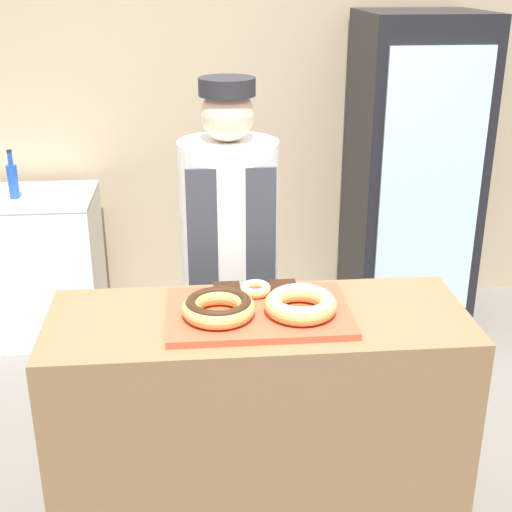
{
  "coord_description": "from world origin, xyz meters",
  "views": [
    {
      "loc": [
        -0.21,
        -2.16,
        2.03
      ],
      "look_at": [
        0.0,
        0.1,
        1.11
      ],
      "focal_mm": 50.0,
      "sensor_mm": 36.0,
      "label": 1
    }
  ],
  "objects": [
    {
      "name": "baker_person",
      "position": [
        -0.06,
        0.64,
        0.85
      ],
      "size": [
        0.41,
        0.41,
        1.63
      ],
      "color": "#4C4C51",
      "rests_on": "ground_plane"
    },
    {
      "name": "donut_mini_center",
      "position": [
        0.0,
        0.13,
        0.97
      ],
      "size": [
        0.12,
        0.12,
        0.04
      ],
      "color": "tan",
      "rests_on": "serving_tray"
    },
    {
      "name": "chest_freezer",
      "position": [
        -1.2,
        1.74,
        0.43
      ],
      "size": [
        0.86,
        0.56,
        0.85
      ],
      "color": "white",
      "rests_on": "ground_plane"
    },
    {
      "name": "beverage_fridge",
      "position": [
        1.05,
        1.73,
        0.91
      ],
      "size": [
        0.67,
        0.69,
        1.81
      ],
      "color": "black",
      "rests_on": "ground_plane"
    },
    {
      "name": "bottle_blue",
      "position": [
        -1.19,
        1.7,
        0.95
      ],
      "size": [
        0.06,
        0.06,
        0.27
      ],
      "color": "#1E4CB2",
      "rests_on": "chest_freezer"
    },
    {
      "name": "brownie_back_right",
      "position": [
        0.1,
        0.13,
        0.97
      ],
      "size": [
        0.09,
        0.09,
        0.03
      ],
      "color": "black",
      "rests_on": "serving_tray"
    },
    {
      "name": "brownie_back_left",
      "position": [
        -0.1,
        0.13,
        0.97
      ],
      "size": [
        0.09,
        0.09,
        0.03
      ],
      "color": "black",
      "rests_on": "serving_tray"
    },
    {
      "name": "donut_light_glaze",
      "position": [
        0.14,
        -0.04,
        0.99
      ],
      "size": [
        0.25,
        0.25,
        0.07
      ],
      "color": "tan",
      "rests_on": "serving_tray"
    },
    {
      "name": "donut_chocolate_glaze",
      "position": [
        -0.14,
        -0.04,
        0.99
      ],
      "size": [
        0.25,
        0.25,
        0.07
      ],
      "color": "tan",
      "rests_on": "serving_tray"
    },
    {
      "name": "display_counter",
      "position": [
        0.0,
        0.0,
        0.46
      ],
      "size": [
        1.44,
        0.55,
        0.93
      ],
      "color": "brown",
      "rests_on": "ground_plane"
    },
    {
      "name": "wall_back",
      "position": [
        0.0,
        2.13,
        1.35
      ],
      "size": [
        8.0,
        0.06,
        2.7
      ],
      "color": "tan",
      "rests_on": "ground_plane"
    },
    {
      "name": "serving_tray",
      "position": [
        0.0,
        0.0,
        0.94
      ],
      "size": [
        0.62,
        0.41,
        0.02
      ],
      "color": "#D84C33",
      "rests_on": "display_counter"
    }
  ]
}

